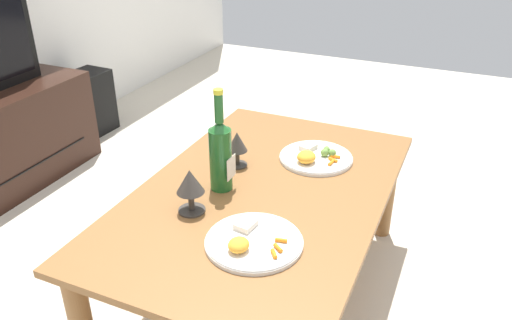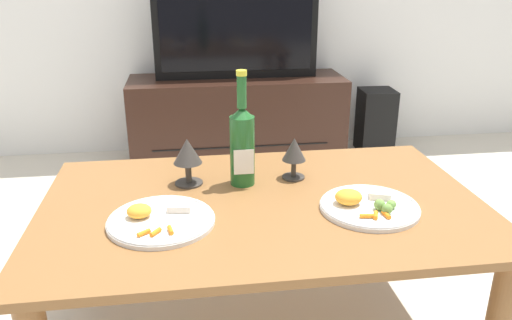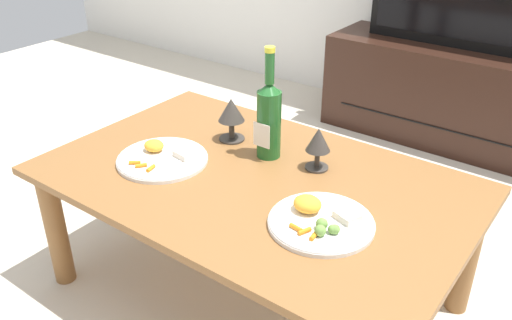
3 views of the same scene
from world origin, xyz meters
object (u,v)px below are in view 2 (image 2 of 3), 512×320
(tv_screen, at_px, (236,24))
(wine_bottle, at_px, (242,142))
(floor_speaker, at_px, (375,121))
(goblet_left, at_px, (187,154))
(dining_table, at_px, (263,222))
(goblet_right, at_px, (294,152))
(dinner_plate_left, at_px, (160,219))
(dinner_plate_right, at_px, (368,205))
(tv_stand, at_px, (238,120))

(tv_screen, relative_size, wine_bottle, 2.55)
(floor_speaker, relative_size, goblet_left, 2.62)
(dining_table, height_order, goblet_right, goblet_right)
(dinner_plate_left, bearing_deg, dinner_plate_right, -0.10)
(goblet_right, distance_m, dinner_plate_left, 0.50)
(dining_table, xyz_separation_m, dinner_plate_left, (-0.29, -0.09, 0.08))
(dining_table, distance_m, tv_screen, 1.61)
(wine_bottle, bearing_deg, goblet_left, 173.06)
(tv_stand, bearing_deg, dinner_plate_left, -103.11)
(tv_screen, xyz_separation_m, dinner_plate_left, (-0.38, -1.65, -0.33))
(dining_table, distance_m, goblet_right, 0.26)
(goblet_right, bearing_deg, dinner_plate_left, -149.00)
(dinner_plate_left, bearing_deg, floor_speaker, 53.21)
(dining_table, xyz_separation_m, tv_screen, (0.09, 1.56, 0.41))
(goblet_left, xyz_separation_m, dinner_plate_left, (-0.08, -0.25, -0.09))
(tv_stand, xyz_separation_m, goblet_left, (-0.30, -1.40, 0.31))
(tv_screen, bearing_deg, goblet_left, -102.25)
(goblet_right, bearing_deg, dining_table, -128.44)
(wine_bottle, bearing_deg, goblet_right, 6.94)
(dining_table, distance_m, goblet_left, 0.32)
(dining_table, relative_size, goblet_right, 9.39)
(dining_table, relative_size, goblet_left, 8.56)
(dinner_plate_right, bearing_deg, tv_stand, 96.84)
(dining_table, relative_size, tv_stand, 1.04)
(goblet_right, bearing_deg, tv_screen, 91.47)
(tv_screen, height_order, dinner_plate_left, tv_screen)
(goblet_left, distance_m, dinner_plate_right, 0.57)
(tv_screen, xyz_separation_m, floor_speaker, (0.88, 0.04, -0.61))
(tv_stand, distance_m, tv_screen, 0.56)
(tv_screen, bearing_deg, dinner_plate_right, -83.15)
(dinner_plate_left, bearing_deg, tv_screen, 76.87)
(wine_bottle, bearing_deg, tv_stand, 84.62)
(tv_stand, relative_size, goblet_right, 9.07)
(floor_speaker, relative_size, dinner_plate_left, 1.36)
(floor_speaker, bearing_deg, goblet_right, -117.90)
(tv_stand, relative_size, dinner_plate_right, 4.43)
(tv_screen, distance_m, goblet_right, 1.42)
(wine_bottle, relative_size, dinner_plate_right, 1.29)
(goblet_right, xyz_separation_m, dinner_plate_right, (0.16, -0.25, -0.08))
(dining_table, xyz_separation_m, tv_stand, (0.09, 1.56, -0.14))
(dining_table, distance_m, floor_speaker, 1.87)
(tv_screen, xyz_separation_m, goblet_right, (0.04, -1.40, -0.25))
(floor_speaker, xyz_separation_m, wine_bottle, (-1.01, -1.46, 0.40))
(goblet_right, height_order, dinner_plate_left, goblet_right)
(floor_speaker, bearing_deg, dining_table, -118.78)
(wine_bottle, relative_size, goblet_left, 2.40)
(dinner_plate_left, bearing_deg, wine_bottle, 42.75)
(tv_stand, height_order, tv_screen, tv_screen)
(wine_bottle, height_order, dinner_plate_left, wine_bottle)
(dining_table, distance_m, dinner_plate_left, 0.32)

